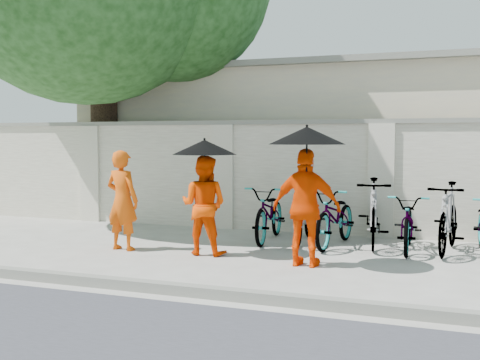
% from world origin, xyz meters
% --- Properties ---
extents(ground, '(80.00, 80.00, 0.00)m').
position_xyz_m(ground, '(0.00, 0.00, 0.00)').
color(ground, '#AEABA2').
extents(kerb, '(40.00, 0.16, 0.12)m').
position_xyz_m(kerb, '(0.00, -1.70, 0.06)').
color(kerb, slate).
rests_on(kerb, ground).
extents(compound_wall, '(20.00, 0.30, 2.00)m').
position_xyz_m(compound_wall, '(1.00, 3.20, 1.00)').
color(compound_wall, silver).
rests_on(compound_wall, ground).
extents(building_behind, '(14.00, 6.00, 3.20)m').
position_xyz_m(building_behind, '(2.00, 7.00, 1.60)').
color(building_behind, beige).
rests_on(building_behind, ground).
extents(monk_left, '(0.61, 0.44, 1.56)m').
position_xyz_m(monk_left, '(-1.62, 0.42, 0.78)').
color(monk_left, '#DC4D09').
rests_on(monk_left, ground).
extents(monk_center, '(0.73, 0.57, 1.49)m').
position_xyz_m(monk_center, '(-0.28, 0.54, 0.74)').
color(monk_center, '#F23F00').
rests_on(monk_center, ground).
extents(parasol_center, '(0.95, 0.95, 0.88)m').
position_xyz_m(parasol_center, '(-0.23, 0.46, 1.61)').
color(parasol_center, black).
rests_on(parasol_center, ground).
extents(monk_right, '(0.96, 0.44, 1.61)m').
position_xyz_m(monk_right, '(1.37, 0.25, 0.80)').
color(monk_right, '#EE3D00').
rests_on(monk_right, ground).
extents(parasol_right, '(1.03, 1.03, 0.99)m').
position_xyz_m(parasol_right, '(1.39, 0.17, 1.78)').
color(parasol_right, black).
rests_on(parasol_right, ground).
extents(bike_0, '(0.78, 1.85, 0.95)m').
position_xyz_m(bike_0, '(0.29, 2.00, 0.47)').
color(bike_0, gray).
rests_on(bike_0, ground).
extents(bike_1, '(0.66, 1.79, 1.05)m').
position_xyz_m(bike_1, '(0.86, 2.06, 0.52)').
color(bike_1, gray).
rests_on(bike_1, ground).
extents(bike_2, '(0.81, 1.87, 0.95)m').
position_xyz_m(bike_2, '(1.43, 1.91, 0.48)').
color(bike_2, gray).
rests_on(bike_2, ground).
extents(bike_3, '(0.77, 1.89, 1.10)m').
position_xyz_m(bike_3, '(2.01, 2.10, 0.55)').
color(bike_3, gray).
rests_on(bike_3, ground).
extents(bike_4, '(0.68, 1.73, 0.89)m').
position_xyz_m(bike_4, '(2.58, 1.89, 0.45)').
color(bike_4, gray).
rests_on(bike_4, ground).
extents(bike_5, '(0.69, 1.84, 1.08)m').
position_xyz_m(bike_5, '(3.15, 1.93, 0.54)').
color(bike_5, gray).
rests_on(bike_5, ground).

